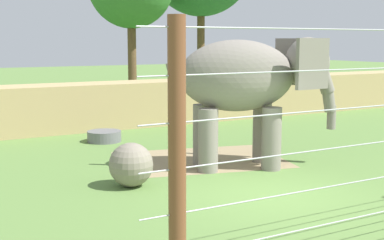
{
  "coord_description": "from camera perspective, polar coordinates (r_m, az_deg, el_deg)",
  "views": [
    {
      "loc": [
        -6.91,
        -8.78,
        3.24
      ],
      "look_at": [
        -0.79,
        2.06,
        1.4
      ],
      "focal_mm": 49.99,
      "sensor_mm": 36.0,
      "label": 1
    }
  ],
  "objects": [
    {
      "name": "water_tub",
      "position": [
        17.62,
        -9.34,
        -1.7
      ],
      "size": [
        1.1,
        1.1,
        0.35
      ],
      "color": "slate",
      "rests_on": "ground"
    },
    {
      "name": "dirt_patch",
      "position": [
        14.79,
        0.84,
        -4.24
      ],
      "size": [
        5.15,
        4.2,
        0.01
      ],
      "primitive_type": "cube",
      "rotation": [
        0.0,
        0.0,
        -0.25
      ],
      "color": "#937F5B",
      "rests_on": "ground"
    },
    {
      "name": "elephant",
      "position": [
        13.78,
        6.21,
        4.1
      ],
      "size": [
        4.28,
        2.74,
        3.35
      ],
      "color": "gray",
      "rests_on": "ground"
    },
    {
      "name": "embankment_wall",
      "position": [
        20.4,
        -9.45,
        1.55
      ],
      "size": [
        36.0,
        1.8,
        1.69
      ],
      "primitive_type": "cube",
      "color": "tan",
      "rests_on": "ground"
    },
    {
      "name": "ground_plane",
      "position": [
        11.63,
        8.47,
        -7.86
      ],
      "size": [
        120.0,
        120.0,
        0.0
      ],
      "primitive_type": "plane",
      "color": "#5B7F3D"
    },
    {
      "name": "enrichment_ball",
      "position": [
        12.08,
        -6.52,
        -4.76
      ],
      "size": [
        1.0,
        1.0,
        1.0
      ],
      "primitive_type": "sphere",
      "color": "gray",
      "rests_on": "ground"
    }
  ]
}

